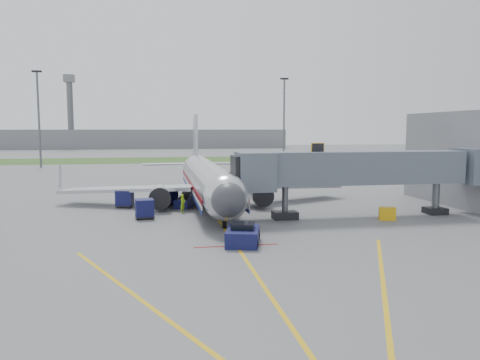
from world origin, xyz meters
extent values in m
plane|color=#565659|center=(0.00, 0.00, 0.00)|extent=(400.00, 400.00, 0.00)
cube|color=#2D4C1E|center=(0.00, 90.00, 0.01)|extent=(300.00, 25.00, 0.01)
cube|color=gold|center=(0.00, -2.00, 0.00)|extent=(0.25, 50.00, 0.01)
cube|color=maroon|center=(0.00, -4.00, 0.00)|extent=(6.00, 0.25, 0.01)
cube|color=gold|center=(-6.00, -14.00, 0.00)|extent=(9.52, 20.04, 0.01)
cube|color=gold|center=(6.00, -14.00, 0.00)|extent=(9.52, 20.04, 0.01)
cylinder|color=silver|center=(0.00, 15.00, 2.70)|extent=(3.80, 28.00, 3.80)
sphere|color=silver|center=(0.00, 1.00, 2.70)|extent=(3.80, 3.80, 3.80)
sphere|color=#38383D|center=(0.00, -0.30, 2.70)|extent=(2.74, 2.74, 2.74)
cube|color=black|center=(0.00, 0.60, 3.25)|extent=(2.20, 1.20, 0.55)
cone|color=silver|center=(0.00, 31.50, 2.70)|extent=(3.80, 5.00, 3.80)
cube|color=#B7BAC1|center=(0.00, 31.00, 6.70)|extent=(0.35, 4.20, 7.00)
cube|color=#B7BAC1|center=(-8.50, 15.00, 1.80)|extent=(15.10, 8.59, 1.13)
cube|color=#B7BAC1|center=(8.50, 15.00, 1.80)|extent=(15.10, 8.59, 1.13)
cylinder|color=silver|center=(-5.20, 12.00, 1.35)|extent=(2.10, 3.60, 2.10)
cylinder|color=silver|center=(5.20, 12.00, 1.35)|extent=(2.10, 3.60, 2.10)
cube|color=maroon|center=(1.92, 15.00, 2.35)|extent=(0.05, 28.00, 0.45)
cube|color=navy|center=(1.92, 15.00, 1.45)|extent=(0.05, 28.00, 0.35)
cylinder|color=black|center=(0.00, 2.00, 0.30)|extent=(0.28, 0.70, 0.70)
cylinder|color=black|center=(-2.60, 15.50, 0.45)|extent=(0.50, 1.00, 1.00)
cylinder|color=black|center=(2.60, 15.50, 0.45)|extent=(0.50, 1.00, 1.00)
cube|color=slate|center=(13.00, 5.00, 4.60)|extent=(20.00, 3.00, 3.00)
cube|color=slate|center=(3.20, 5.00, 4.40)|extent=(3.20, 3.60, 3.40)
cube|color=black|center=(2.00, 5.00, 4.40)|extent=(1.60, 3.00, 2.80)
cube|color=#D79F0C|center=(9.00, 5.00, 6.40)|extent=(1.20, 0.15, 1.00)
cylinder|color=#595B60|center=(6.00, 5.00, 1.55)|extent=(0.56, 0.56, 3.10)
cube|color=black|center=(6.00, 5.00, 0.35)|extent=(2.20, 1.60, 0.70)
cylinder|color=#595B60|center=(21.00, 5.00, 1.55)|extent=(0.70, 0.70, 3.10)
cube|color=black|center=(21.00, 5.00, 0.30)|extent=(1.80, 1.80, 0.60)
cube|color=slate|center=(25.00, 5.00, 4.60)|extent=(3.00, 4.00, 3.40)
cylinder|color=#595B60|center=(-30.00, 70.00, 10.00)|extent=(0.44, 0.44, 20.00)
cube|color=black|center=(-30.00, 70.00, 20.20)|extent=(2.00, 0.40, 0.40)
cylinder|color=#595B60|center=(25.00, 75.00, 10.00)|extent=(0.44, 0.44, 20.00)
cube|color=black|center=(25.00, 75.00, 20.20)|extent=(2.00, 0.40, 0.40)
cube|color=slate|center=(-10.00, 170.00, 4.00)|extent=(120.00, 14.00, 8.00)
cylinder|color=#595B60|center=(-40.00, 165.00, 14.00)|extent=(2.40, 2.40, 28.00)
cube|color=slate|center=(-40.00, 165.00, 28.50)|extent=(4.00, 4.00, 3.00)
cube|color=#0C0F36|center=(0.56, -3.50, 0.56)|extent=(3.08, 4.08, 1.11)
cube|color=black|center=(0.56, -3.50, 1.26)|extent=(1.97, 1.97, 0.50)
cylinder|color=black|center=(-0.66, -4.54, 0.40)|extent=(0.42, 0.84, 0.81)
cylinder|color=black|center=(1.10, -5.00, 0.40)|extent=(0.42, 0.84, 0.81)
cylinder|color=black|center=(0.02, -2.00, 0.40)|extent=(0.42, 0.84, 0.81)
cylinder|color=black|center=(1.77, -2.46, 0.40)|extent=(0.42, 0.84, 0.81)
cube|color=#0C0F36|center=(-6.60, 7.44, 0.98)|extent=(1.78, 1.78, 1.60)
cube|color=black|center=(-6.60, 7.44, 0.19)|extent=(1.84, 1.84, 0.12)
cylinder|color=black|center=(-7.14, 6.75, 0.14)|extent=(0.26, 0.31, 0.29)
cylinder|color=black|center=(-5.91, 6.91, 0.14)|extent=(0.26, 0.31, 0.29)
cylinder|color=black|center=(-7.29, 7.98, 0.14)|extent=(0.26, 0.31, 0.29)
cylinder|color=black|center=(-6.06, 8.13, 0.14)|extent=(0.26, 0.31, 0.29)
cube|color=#0C0F36|center=(-8.80, 14.10, 0.99)|extent=(1.89, 1.89, 1.62)
cube|color=black|center=(-8.80, 14.10, 0.19)|extent=(1.95, 1.95, 0.13)
cylinder|color=black|center=(-9.53, 13.60, 0.15)|extent=(0.28, 0.33, 0.29)
cylinder|color=black|center=(-8.30, 13.37, 0.15)|extent=(0.28, 0.33, 0.29)
cylinder|color=black|center=(-9.30, 14.83, 0.15)|extent=(0.28, 0.33, 0.29)
cylinder|color=black|center=(-8.07, 14.60, 0.15)|extent=(0.28, 0.33, 0.29)
cube|color=#0C0F36|center=(-4.19, 14.67, 0.93)|extent=(1.93, 1.93, 1.52)
cube|color=black|center=(-4.19, 14.67, 0.18)|extent=(1.99, 1.99, 0.12)
cylinder|color=black|center=(-4.56, 13.92, 0.14)|extent=(0.29, 0.33, 0.27)
cylinder|color=black|center=(-3.44, 14.30, 0.14)|extent=(0.29, 0.33, 0.27)
cylinder|color=black|center=(-4.93, 15.04, 0.14)|extent=(0.29, 0.33, 0.27)
cylinder|color=black|center=(-3.82, 15.41, 0.14)|extent=(0.29, 0.33, 0.27)
cube|color=#0C0F36|center=(-2.50, 13.47, 0.47)|extent=(2.69, 4.04, 0.94)
cube|color=black|center=(-2.32, 13.97, 1.47)|extent=(2.36, 4.28, 1.48)
cylinder|color=black|center=(-3.47, 12.38, 0.29)|extent=(0.42, 0.63, 0.59)
cylinder|color=black|center=(-2.48, 12.02, 0.29)|extent=(0.42, 0.63, 0.59)
cylinder|color=black|center=(-2.52, 14.93, 0.29)|extent=(0.42, 0.63, 0.59)
cylinder|color=black|center=(-1.53, 14.57, 0.29)|extent=(0.42, 0.63, 0.59)
cube|color=#D79F0C|center=(14.98, 3.00, 0.56)|extent=(1.64, 1.37, 1.13)
cylinder|color=black|center=(14.54, 3.16, 0.14)|extent=(0.27, 0.33, 0.28)
cylinder|color=black|center=(15.42, 2.84, 0.14)|extent=(0.27, 0.33, 0.28)
imported|color=#8BC417|center=(-3.00, 9.84, 0.92)|extent=(0.75, 0.80, 1.84)
camera|label=1|loc=(-5.30, -35.61, 8.14)|focal=35.00mm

